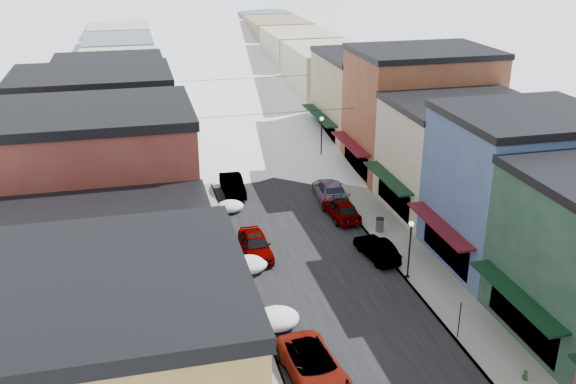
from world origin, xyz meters
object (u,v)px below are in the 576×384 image
car_white_suv (313,366)px  trash_can (380,225)px  car_green_sedan (377,249)px  streetlamp_near (410,242)px  car_silver_sedan (255,245)px  car_dark_hatch (233,185)px

car_white_suv → trash_can: (9.46, 15.17, -0.08)m
car_green_sedan → streetlamp_near: streetlamp_near is taller
trash_can → streetlamp_near: streetlamp_near is taller
car_silver_sedan → car_green_sedan: 8.41m
car_white_suv → trash_can: 17.88m
car_dark_hatch → car_green_sedan: (7.80, -14.05, -0.08)m
car_silver_sedan → car_green_sedan: car_silver_sedan is taller
car_dark_hatch → streetlamp_near: 19.45m
car_dark_hatch → trash_can: car_dark_hatch is taller
car_white_suv → trash_can: size_ratio=5.19×
car_white_suv → car_dark_hatch: size_ratio=1.15×
car_white_suv → car_dark_hatch: bearing=84.0°
car_green_sedan → car_silver_sedan: bearing=-24.0°
car_green_sedan → trash_can: (1.66, 3.69, -0.02)m
car_green_sedan → trash_can: 4.04m
trash_can → car_green_sedan: bearing=-114.2°
car_white_suv → car_silver_sedan: 13.85m
car_white_suv → streetlamp_near: 12.13m
car_silver_sedan → trash_can: car_silver_sedan is taller
car_silver_sedan → trash_can: bearing=7.6°
car_white_suv → car_silver_sedan: car_silver_sedan is taller
car_silver_sedan → trash_can: 9.82m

